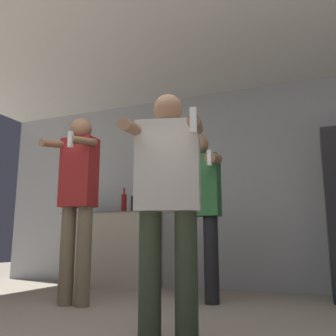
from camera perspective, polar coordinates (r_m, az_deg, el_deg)
The scene contains 9 objects.
wall_back at distance 4.88m, azimuth 9.13°, elevation -2.76°, with size 7.00×0.06×2.55m.
ceiling_slab at distance 3.87m, azimuth 2.85°, elevation 19.92°, with size 7.00×3.59×0.05m.
counter at distance 5.09m, azimuth -8.58°, elevation -12.16°, with size 1.25×0.62×0.95m.
bottle_tall_gin at distance 4.89m, azimuth -5.14°, elevation -5.39°, with size 0.09×0.09×0.30m.
bottle_dark_rum at distance 4.96m, azimuth -6.73°, elevation -5.31°, with size 0.07×0.07×0.33m.
bottle_clear_vodka at distance 5.24m, azimuth -12.01°, elevation -5.89°, with size 0.07×0.07×0.25m.
person_woman_foreground at distance 2.35m, azimuth -0.03°, elevation -4.13°, with size 0.54×0.60×1.54m.
person_man_side at distance 3.71m, azimuth -13.62°, elevation -4.26°, with size 0.40×0.51×1.79m.
person_spectator_back at distance 3.76m, azimuth 4.65°, elevation -5.22°, with size 0.51×0.45×1.67m.
Camera 1 is at (1.09, -1.60, 0.59)m, focal length 40.00 mm.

